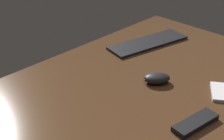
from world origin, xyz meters
The scene contains 4 objects.
desk centered at (0.00, 0.00, 1.00)cm, with size 140.00×84.00×2.00cm, color #4C301C.
keyboard centered at (34.29, 19.73, 2.64)cm, with size 41.70×12.74×1.29cm, color black.
computer_mouse centered at (7.72, -5.73, 3.99)cm, with size 10.63×6.59×3.98cm, color black.
tv_remote centered at (-4.80, -31.14, 2.98)cm, with size 17.31×5.48×1.95cm, color black.
Camera 1 is at (-83.87, -69.96, 69.94)cm, focal length 52.06 mm.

